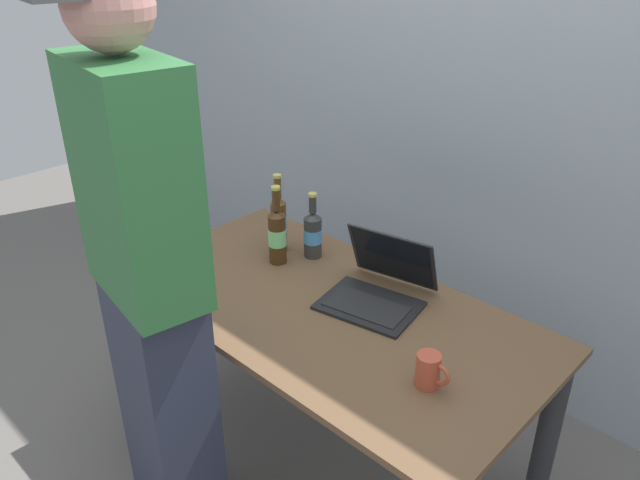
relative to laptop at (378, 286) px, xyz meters
name	(u,v)px	position (x,y,z in m)	size (l,w,h in m)	color
ground_plane	(325,454)	(-0.10, -0.16, -0.77)	(8.00, 8.00, 0.00)	slate
desk	(325,336)	(-0.10, -0.16, -0.18)	(1.56, 0.81, 0.72)	brown
laptop	(378,286)	(0.00, 0.00, 0.00)	(0.39, 0.40, 0.23)	black
beer_bottle_brown	(279,222)	(-0.53, 0.01, 0.07)	(0.06, 0.06, 0.33)	brown
beer_bottle_amber	(277,234)	(-0.46, -0.06, 0.07)	(0.07, 0.07, 0.32)	#472B14
beer_bottle_dark	(313,233)	(-0.39, 0.07, 0.05)	(0.07, 0.07, 0.27)	#333333
person_figure	(150,287)	(-0.27, -0.73, 0.21)	(0.44, 0.34, 1.88)	#2D3347
coffee_mug	(429,371)	(0.40, -0.26, 0.00)	(0.11, 0.07, 0.11)	#BF4C33
back_wall	(486,92)	(-0.10, 0.79, 0.53)	(6.00, 0.10, 2.60)	#99A3AD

